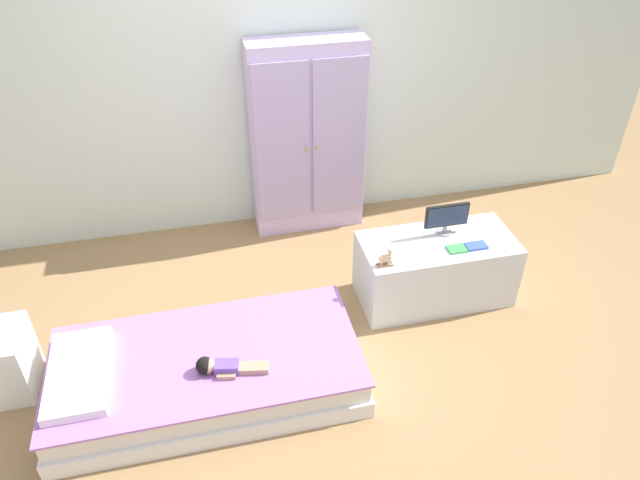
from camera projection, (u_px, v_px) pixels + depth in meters
ground_plane at (310, 351)px, 3.70m from camera, size 10.00×10.00×0.02m
back_wall at (260, 53)px, 4.15m from camera, size 6.40×0.05×2.70m
bed at (208, 372)px, 3.39m from camera, size 1.73×0.85×0.26m
pillow at (79, 373)px, 3.18m from camera, size 0.32×0.61×0.06m
doll at (219, 366)px, 3.20m from camera, size 0.39×0.15×0.10m
wardrobe at (307, 139)px, 4.41m from camera, size 0.84×0.30×1.48m
tv_stand at (435, 269)px, 3.99m from camera, size 1.01×0.48×0.46m
tv_monitor at (447, 217)px, 3.86m from camera, size 0.29×0.10×0.22m
rocking_horse_toy at (387, 257)px, 3.62m from camera, size 0.10×0.04×0.13m
book_green at (457, 249)px, 3.78m from camera, size 0.12×0.09×0.01m
book_blue at (476, 246)px, 3.80m from camera, size 0.14×0.08×0.02m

